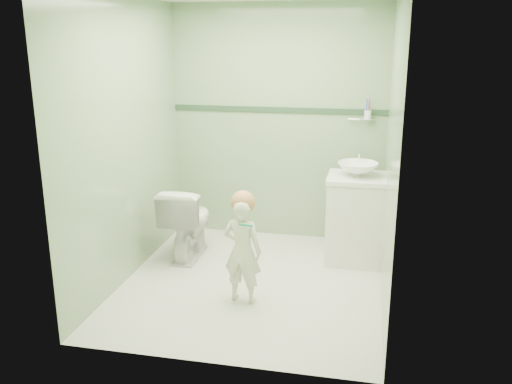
# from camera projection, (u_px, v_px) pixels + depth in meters

# --- Properties ---
(ground) EXTENTS (2.50, 2.50, 0.00)m
(ground) POSITION_uv_depth(u_px,v_px,m) (252.00, 282.00, 4.76)
(ground) COLOR silver
(ground) RESTS_ON ground
(room_shell) EXTENTS (2.50, 2.54, 2.40)m
(room_shell) POSITION_uv_depth(u_px,v_px,m) (252.00, 147.00, 4.43)
(room_shell) COLOR #80AD7B
(room_shell) RESTS_ON ground
(trim_stripe) EXTENTS (2.20, 0.02, 0.05)m
(trim_stripe) POSITION_uv_depth(u_px,v_px,m) (278.00, 110.00, 5.55)
(trim_stripe) COLOR #28442D
(trim_stripe) RESTS_ON room_shell
(vanity) EXTENTS (0.52, 0.50, 0.80)m
(vanity) POSITION_uv_depth(u_px,v_px,m) (355.00, 220.00, 5.14)
(vanity) COLOR silver
(vanity) RESTS_ON ground
(counter) EXTENTS (0.54, 0.52, 0.04)m
(counter) POSITION_uv_depth(u_px,v_px,m) (357.00, 178.00, 5.03)
(counter) COLOR white
(counter) RESTS_ON vanity
(basin) EXTENTS (0.37, 0.37, 0.13)m
(basin) POSITION_uv_depth(u_px,v_px,m) (358.00, 169.00, 5.01)
(basin) COLOR white
(basin) RESTS_ON counter
(faucet) EXTENTS (0.03, 0.13, 0.18)m
(faucet) POSITION_uv_depth(u_px,v_px,m) (359.00, 156.00, 5.16)
(faucet) COLOR silver
(faucet) RESTS_ON counter
(cup_holder) EXTENTS (0.26, 0.07, 0.21)m
(cup_holder) POSITION_uv_depth(u_px,v_px,m) (367.00, 115.00, 5.33)
(cup_holder) COLOR silver
(cup_holder) RESTS_ON room_shell
(toilet) EXTENTS (0.40, 0.70, 0.71)m
(toilet) POSITION_uv_depth(u_px,v_px,m) (188.00, 221.00, 5.25)
(toilet) COLOR white
(toilet) RESTS_ON ground
(toddler) EXTENTS (0.34, 0.25, 0.86)m
(toddler) POSITION_uv_depth(u_px,v_px,m) (242.00, 251.00, 4.32)
(toddler) COLOR beige
(toddler) RESTS_ON ground
(hair_cap) EXTENTS (0.19, 0.19, 0.19)m
(hair_cap) POSITION_uv_depth(u_px,v_px,m) (243.00, 203.00, 4.24)
(hair_cap) COLOR #C4804D
(hair_cap) RESTS_ON toddler
(teal_toothbrush) EXTENTS (0.11, 0.14, 0.08)m
(teal_toothbrush) POSITION_uv_depth(u_px,v_px,m) (245.00, 224.00, 4.11)
(teal_toothbrush) COLOR #0B9465
(teal_toothbrush) RESTS_ON toddler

